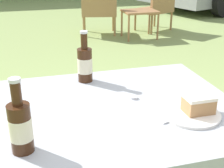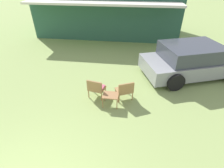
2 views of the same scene
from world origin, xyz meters
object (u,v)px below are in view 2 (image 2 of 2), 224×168
at_px(parked_car, 192,60).
at_px(wicker_chair_cushioned, 96,87).
at_px(garden_side_table, 111,96).
at_px(wicker_chair_plain, 125,90).

bearing_deg(parked_car, wicker_chair_cushioned, -169.63).
bearing_deg(wicker_chair_cushioned, parked_car, -138.05).
bearing_deg(parked_car, garden_side_table, -160.87).
relative_size(parked_car, garden_side_table, 8.85).
bearing_deg(wicker_chair_plain, parked_car, -166.22).
xyz_separation_m(wicker_chair_cushioned, garden_side_table, (0.57, -0.39, -0.03)).
xyz_separation_m(wicker_chair_cushioned, wicker_chair_plain, (1.03, -0.01, 0.00)).
height_order(wicker_chair_plain, garden_side_table, wicker_chair_plain).
height_order(parked_car, wicker_chair_plain, parked_car).
relative_size(parked_car, wicker_chair_plain, 6.20).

